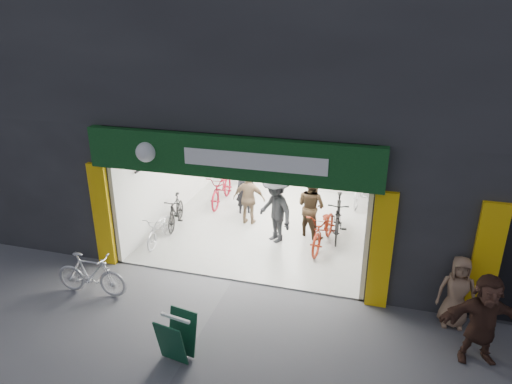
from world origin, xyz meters
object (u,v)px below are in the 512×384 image
at_px(parked_bike, 91,274).
at_px(sandwich_board, 177,336).
at_px(bike_left_front, 160,228).
at_px(pedestrian_near, 457,292).
at_px(bike_right_front, 338,217).

xyz_separation_m(parked_bike, sandwich_board, (2.68, -1.36, -0.02)).
height_order(bike_left_front, pedestrian_near, pedestrian_near).
bearing_deg(sandwich_board, pedestrian_near, 35.81).
bearing_deg(bike_left_front, pedestrian_near, -17.51).
relative_size(bike_left_front, parked_bike, 0.96).
xyz_separation_m(bike_right_front, pedestrian_near, (2.66, -3.27, 0.17)).
distance_m(bike_left_front, parked_bike, 2.66).
distance_m(bike_left_front, bike_right_front, 4.88).
distance_m(bike_right_front, parked_bike, 6.52).
xyz_separation_m(bike_left_front, bike_right_front, (4.58, 1.67, 0.17)).
height_order(bike_left_front, sandwich_board, sandwich_board).
height_order(pedestrian_near, sandwich_board, pedestrian_near).
bearing_deg(sandwich_board, parked_bike, 162.71).
bearing_deg(sandwich_board, bike_left_front, 130.31).
xyz_separation_m(bike_right_front, sandwich_board, (-2.20, -5.67, -0.11)).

